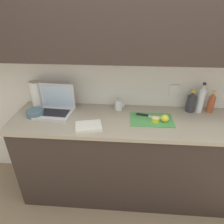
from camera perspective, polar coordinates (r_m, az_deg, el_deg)
The scene contains 15 objects.
ground_plane at distance 2.44m, azimuth 8.15°, elevation -21.16°, with size 12.00×12.00×0.00m, color #847056.
wall_back at distance 1.82m, azimuth 11.34°, elevation 18.97°, with size 5.20×0.38×2.60m.
counter_unit at distance 2.11m, azimuth 9.58°, elevation -12.87°, with size 2.51×0.59×0.92m.
laptop at distance 1.99m, azimuth -15.86°, elevation 1.58°, with size 0.36×0.28×0.27m.
cutting_board at distance 1.85m, azimuth 11.23°, elevation -2.16°, with size 0.38×0.24×0.01m, color #4C9E51.
knife at distance 1.88m, azimuth 9.51°, elevation -0.88°, with size 0.25×0.08×0.02m.
lemon_half_cut at distance 1.81m, azimuth 12.30°, elevation -2.10°, with size 0.07×0.07×0.04m.
lemon_whole_beside at distance 1.82m, azimuth 14.88°, elevation -1.78°, with size 0.07×0.07×0.07m.
bottle_green_soda at distance 2.13m, azimuth 26.52°, elevation 2.41°, with size 0.06×0.06×0.22m.
bottle_oil_tall at distance 2.07m, azimuth 24.11°, elevation 3.46°, with size 0.07×0.07×0.30m.
bottle_water_clear at distance 2.06m, azimuth 21.66°, elevation 2.68°, with size 0.08×0.08×0.22m.
measuring_cup at distance 1.97m, azimuth 1.92°, elevation 2.08°, with size 0.10×0.08×0.10m.
bowl_white at distance 2.00m, azimuth -21.08°, elevation -0.25°, with size 0.16×0.16×0.06m.
paper_towel_roll at distance 2.14m, azimuth -20.83°, elevation 4.78°, with size 0.10×0.10×0.27m.
dish_towel at distance 1.72m, azimuth -6.72°, elevation -4.03°, with size 0.22×0.16×0.02m, color silver.
Camera 1 is at (-0.21, -1.56, 1.86)m, focal length 32.00 mm.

